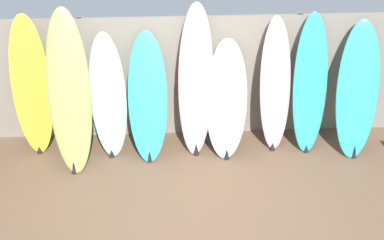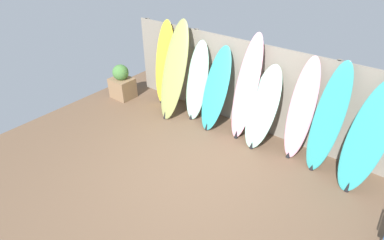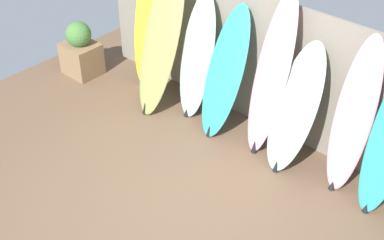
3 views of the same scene
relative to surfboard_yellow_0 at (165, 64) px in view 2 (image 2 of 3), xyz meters
name	(u,v)px [view 2 (image 2 of 3)]	position (x,y,z in m)	size (l,w,h in m)	color
ground	(190,175)	(2.12, -1.74, -0.95)	(7.68, 7.68, 0.00)	brown
fence_back	(252,87)	(2.12, 0.27, -0.05)	(6.08, 0.11, 1.80)	gray
surfboard_yellow_0	(165,64)	(0.00, 0.00, 0.00)	(0.54, 0.43, 1.92)	yellow
surfboard_olive_1	(174,71)	(0.55, -0.29, 0.06)	(0.63, 0.90, 2.04)	olive
surfboard_seafoam_2	(197,82)	(1.01, -0.10, -0.12)	(0.54, 0.56, 1.68)	#9ED6BC
surfboard_teal_3	(216,90)	(1.53, -0.16, -0.13)	(0.53, 0.67, 1.67)	teal
surfboard_pink_4	(246,89)	(2.17, -0.09, 0.06)	(0.52, 0.58, 2.05)	pink
surfboard_seafoam_5	(263,108)	(2.58, -0.17, -0.18)	(0.60, 0.67, 1.56)	#9ED6BC
surfboard_pink_6	(301,110)	(3.24, -0.06, -0.03)	(0.47, 0.50, 1.86)	pink
surfboard_teal_7	(328,119)	(3.70, -0.10, -0.02)	(0.47, 0.54, 1.89)	teal
surfboard_teal_8	(367,139)	(4.33, -0.20, -0.07)	(0.63, 0.74, 1.79)	teal
planter_box	(122,83)	(-0.97, -0.52, -0.57)	(0.54, 0.46, 0.85)	#846647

